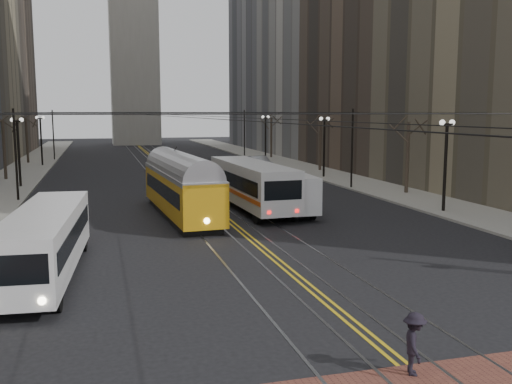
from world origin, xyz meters
TOP-DOWN VIEW (x-y plane):
  - ground at (0.00, 0.00)m, footprint 260.00×260.00m
  - sidewalk_left at (-15.00, 45.00)m, footprint 5.00×140.00m
  - sidewalk_right at (15.00, 45.00)m, footprint 5.00×140.00m
  - streetcar_rails at (0.00, 45.00)m, footprint 4.80×130.00m
  - centre_lines at (0.00, 45.00)m, footprint 0.42×130.00m
  - building_right_mid at (25.50, 46.00)m, footprint 16.00×20.00m
  - building_right_far at (25.50, 86.00)m, footprint 16.00×20.00m
  - lamp_posts at (-0.00, 28.75)m, footprint 27.60×57.20m
  - street_trees at (0.00, 35.25)m, footprint 31.68×53.28m
  - trolley_wires at (0.00, 34.83)m, footprint 25.96×120.00m
  - transit_bus at (-9.33, 9.59)m, footprint 3.01×10.70m
  - streetcar at (-2.50, 21.22)m, footprint 3.18×13.03m
  - rear_bus at (2.28, 22.39)m, footprint 3.03×11.91m
  - cargo_van at (4.00, 19.86)m, footprint 2.47×5.93m
  - sedan_grey at (9.00, 35.54)m, footprint 2.28×4.30m
  - sedan_silver at (9.45, 45.98)m, footprint 2.17×5.04m
  - pedestrian_d at (-0.03, -1.50)m, footprint 0.89×1.14m

SIDE VIEW (x-z plane):
  - ground at x=0.00m, z-range 0.00..0.00m
  - streetcar_rails at x=0.00m, z-range 0.00..0.01m
  - centre_lines at x=0.00m, z-range 0.01..0.01m
  - sidewalk_left at x=-15.00m, z-range 0.00..0.15m
  - sidewalk_right at x=15.00m, z-range 0.00..0.15m
  - sedan_grey at x=9.00m, z-range 0.00..1.39m
  - pedestrian_d at x=-0.03m, z-range 0.01..1.57m
  - sedan_silver at x=9.45m, z-range 0.00..1.61m
  - cargo_van at x=4.00m, z-range 0.00..2.59m
  - transit_bus at x=-9.33m, z-range 0.00..2.64m
  - streetcar at x=-2.50m, z-range 0.00..3.04m
  - rear_bus at x=2.28m, z-range 0.00..3.08m
  - street_trees at x=0.00m, z-range 0.00..5.60m
  - lamp_posts at x=0.00m, z-range 0.00..5.60m
  - trolley_wires at x=0.00m, z-range 0.47..7.07m
  - building_right_mid at x=25.50m, z-range 0.00..34.00m
  - building_right_far at x=25.50m, z-range 0.00..40.00m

